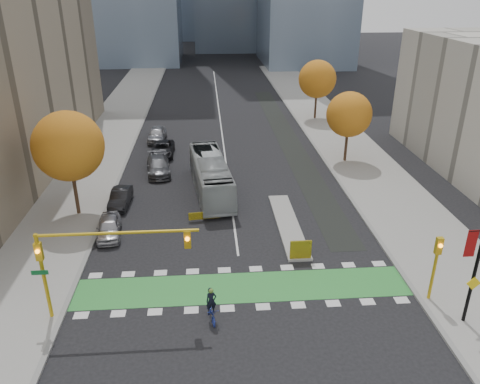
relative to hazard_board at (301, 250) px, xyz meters
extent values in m
plane|color=black|center=(-4.00, -4.20, -0.80)|extent=(300.00, 300.00, 0.00)
cube|color=gray|center=(-17.50, 15.80, -0.73)|extent=(7.00, 120.00, 0.15)
cube|color=gray|center=(9.50, 15.80, -0.73)|extent=(7.00, 120.00, 0.15)
cube|color=gray|center=(-14.00, 15.80, -0.73)|extent=(0.30, 120.00, 0.16)
cube|color=gray|center=(6.00, 15.80, -0.73)|extent=(0.30, 120.00, 0.16)
cube|color=#2E8D36|center=(-4.00, -2.70, -0.79)|extent=(20.00, 3.00, 0.01)
cube|color=silver|center=(-4.00, 35.80, -0.80)|extent=(0.15, 70.00, 0.01)
cube|color=black|center=(3.50, 25.80, -0.80)|extent=(2.50, 50.00, 0.01)
cube|color=gray|center=(0.00, 4.80, -0.72)|extent=(1.60, 10.00, 0.16)
cube|color=yellow|center=(0.00, 0.00, 0.00)|extent=(1.40, 0.12, 1.30)
cylinder|color=#332114|center=(-16.00, 7.80, 1.82)|extent=(0.28, 0.28, 5.25)
sphere|color=#B55816|center=(-16.00, 7.80, 4.83)|extent=(5.20, 5.20, 5.20)
cylinder|color=#332114|center=(8.00, 17.80, 1.47)|extent=(0.28, 0.28, 4.55)
sphere|color=#B55816|center=(8.00, 17.80, 4.08)|extent=(4.40, 4.40, 4.40)
cylinder|color=#332114|center=(8.50, 33.80, 1.65)|extent=(0.28, 0.28, 4.90)
sphere|color=#B55816|center=(8.50, 33.80, 4.45)|extent=(4.80, 4.80, 4.80)
cylinder|color=#BF9914|center=(-14.50, -4.70, 1.80)|extent=(0.20, 0.20, 5.20)
cylinder|color=#BF9914|center=(-10.50, -4.70, 4.30)|extent=(8.20, 0.16, 0.16)
cube|color=#BF9914|center=(-14.50, -4.70, 3.40)|extent=(0.35, 0.28, 1.00)
sphere|color=orange|center=(-14.50, -4.88, 3.50)|extent=(0.22, 0.22, 0.22)
cube|color=#BF9914|center=(-7.00, -4.70, 3.80)|extent=(0.35, 0.28, 1.00)
sphere|color=orange|center=(-7.00, -4.88, 3.90)|extent=(0.22, 0.22, 0.22)
cube|color=#0C5926|center=(-14.50, -5.10, 2.40)|extent=(0.85, 0.04, 0.25)
cylinder|color=#BF9914|center=(6.50, -4.70, 1.20)|extent=(0.18, 0.18, 4.00)
cube|color=#BF9914|center=(6.50, -4.70, 2.80)|extent=(0.35, 0.28, 1.00)
sphere|color=orange|center=(6.50, -4.88, 2.90)|extent=(0.22, 0.22, 0.22)
cylinder|color=black|center=(7.50, -6.70, 3.20)|extent=(0.18, 0.18, 8.00)
cube|color=maroon|center=(6.95, -6.70, 4.10)|extent=(0.55, 0.03, 1.50)
cube|color=yellow|center=(7.50, -6.82, 1.80)|extent=(0.78, 0.04, 0.78)
imported|color=navy|center=(-5.88, -5.47, -0.34)|extent=(0.93, 1.82, 0.91)
imported|color=black|center=(-5.88, -5.47, 0.43)|extent=(0.63, 0.47, 1.55)
sphere|color=#597F2D|center=(-5.88, -5.47, 1.08)|extent=(0.26, 0.26, 0.26)
imported|color=#A4AAAC|center=(-5.61, 11.36, 0.76)|extent=(3.86, 11.40, 3.11)
imported|color=#ABAAB0|center=(-13.00, 4.25, -0.12)|extent=(2.07, 4.17, 1.37)
imported|color=black|center=(-12.98, 9.25, -0.14)|extent=(1.54, 4.06, 1.32)
imported|color=#4E4F53|center=(-10.50, 16.05, -0.05)|extent=(2.77, 5.42, 1.51)
imported|color=black|center=(-10.50, 21.05, -0.10)|extent=(2.33, 5.01, 1.39)
imported|color=#9A9A9F|center=(-11.49, 26.05, -0.01)|extent=(2.07, 4.70, 1.57)
camera|label=1|loc=(-5.86, -25.67, 15.85)|focal=35.00mm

